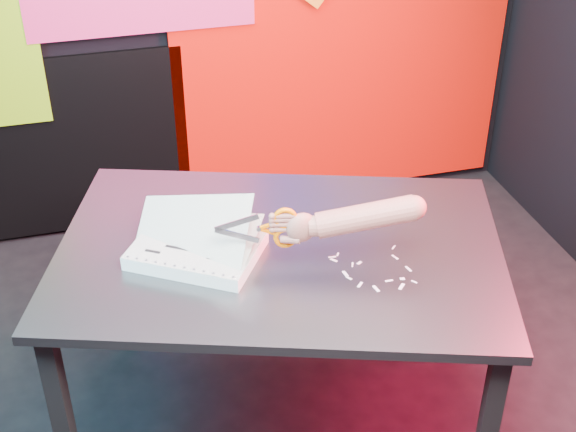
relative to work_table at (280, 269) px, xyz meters
name	(u,v)px	position (x,y,z in m)	size (l,w,h in m)	color
room	(295,64)	(0.03, -0.06, 0.68)	(3.01, 3.01, 2.71)	black
backdrop	(216,24)	(0.09, 1.41, 0.28)	(2.88, 0.05, 2.08)	red
work_table	(280,269)	(0.00, 0.00, 0.00)	(1.54, 1.26, 0.75)	black
printout_stack	(196,249)	(-0.25, 0.02, 0.10)	(0.44, 0.41, 0.19)	white
scissors	(280,228)	(-0.03, -0.11, 0.22)	(0.23, 0.06, 0.13)	#AAAAAF
hand_forearm	(355,218)	(0.18, -0.15, 0.25)	(0.42, 0.13, 0.14)	brown
paper_clippings	(372,272)	(0.22, -0.19, 0.08)	(0.21, 0.22, 0.00)	silver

